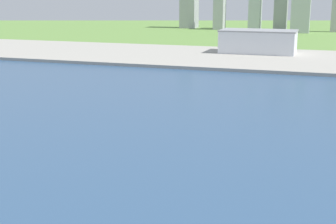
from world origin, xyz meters
The scene contains 4 objects.
ground_plane centered at (0.00, 300.00, 0.00)m, with size 2400.00×2400.00×0.00m, color #60893F.
water_bay centered at (0.00, 240.00, 0.07)m, with size 840.00×360.00×0.15m, color #2D4C70.
industrial_pier centered at (0.00, 490.00, 1.25)m, with size 840.00×140.00×2.50m, color #A09C92.
warehouse_main centered at (-27.16, 521.14, 12.71)m, with size 66.92×36.87×20.37m.
Camera 1 is at (36.27, 80.05, 54.79)m, focal length 52.03 mm.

